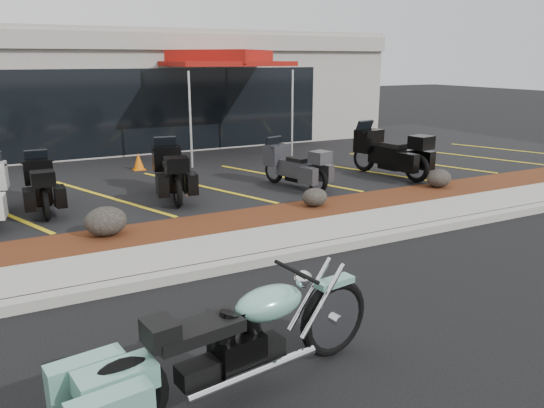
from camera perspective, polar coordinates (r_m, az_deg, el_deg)
ground at (r=7.93m, az=6.92°, el=-7.64°), size 90.00×90.00×0.00m
curb at (r=8.61m, az=3.58°, el=-5.13°), size 24.00×0.25×0.15m
sidewalk at (r=9.18m, az=1.34°, el=-3.78°), size 24.00×1.20×0.15m
mulch_bed at (r=10.19m, az=-1.89°, el=-1.79°), size 24.00×1.20×0.16m
upper_lot at (r=15.11m, az=-10.75°, el=3.60°), size 26.00×9.60×0.15m
dealership_building at (r=20.92m, az=-16.13°, el=11.82°), size 18.00×8.16×4.00m
boulder_left at (r=9.46m, az=-17.45°, el=-1.78°), size 0.71×0.59×0.50m
boulder_mid at (r=10.86m, az=4.62°, el=0.74°), size 0.54×0.45×0.38m
boulder_right at (r=13.05m, az=17.52°, el=2.66°), size 0.60×0.50×0.43m
hero_cruiser at (r=5.69m, az=6.66°, el=-10.95°), size 3.32×1.29×1.14m
touring_black_front at (r=12.03m, az=-23.82°, el=2.71°), size 0.76×1.96×1.14m
touring_black_mid at (r=12.34m, az=-11.32°, el=4.28°), size 1.13×2.25×1.25m
touring_grey at (r=12.86m, az=0.20°, el=4.78°), size 1.26×2.09×1.14m
touring_black_rear at (r=14.41m, az=9.91°, el=6.16°), size 1.34×2.49×1.37m
traffic_cone at (r=14.93m, az=-14.16°, el=4.46°), size 0.38×0.38×0.46m
popup_canopy at (r=16.77m, az=-5.48°, el=15.17°), size 3.80×3.80×3.19m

